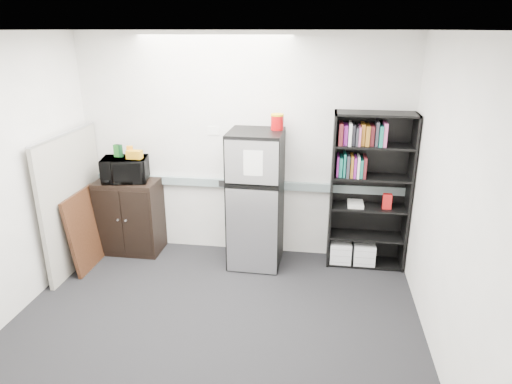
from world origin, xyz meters
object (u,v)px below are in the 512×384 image
Objects in this scene: microwave at (125,169)px; cabinet at (130,216)px; bookshelf at (368,188)px; refrigerator at (256,200)px; cubicle_partition at (73,201)px.

cabinet is at bearing 77.75° from microwave.
bookshelf is 1.14× the size of refrigerator.
microwave is 1.64m from refrigerator.
cubicle_partition is 2.14m from refrigerator.
cubicle_partition is 3.04× the size of microwave.
microwave is at bearing -178.40° from bookshelf.
cabinet is at bearing 40.35° from cubicle_partition.
cubicle_partition is at bearing -171.87° from bookshelf.
microwave is 0.33× the size of refrigerator.
bookshelf reaches higher than refrigerator.
bookshelf is 1.14× the size of cubicle_partition.
microwave reaches higher than cabinet.
cabinet is 1.78× the size of microwave.
refrigerator reaches higher than cabinet.
bookshelf is 3.45m from cubicle_partition.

